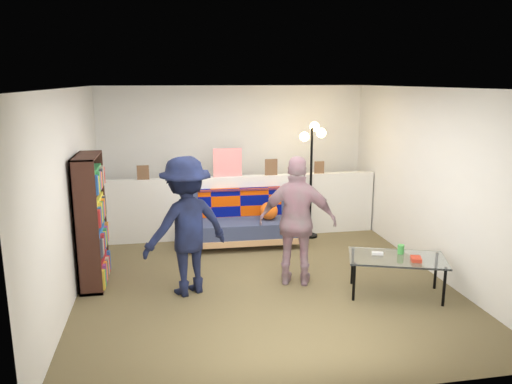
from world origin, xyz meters
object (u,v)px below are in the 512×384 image
(coffee_table, at_px, (398,260))
(person_right, at_px, (298,221))
(futon_sofa, at_px, (243,222))
(bookshelf, at_px, (91,225))
(floor_lamp, at_px, (312,157))
(person_left, at_px, (186,226))

(coffee_table, distance_m, person_right, 1.26)
(coffee_table, bearing_deg, futon_sofa, 124.21)
(bookshelf, height_order, coffee_table, bookshelf)
(futon_sofa, bearing_deg, floor_lamp, 8.57)
(futon_sofa, relative_size, coffee_table, 1.40)
(coffee_table, relative_size, person_left, 0.76)
(person_right, bearing_deg, person_left, 19.79)
(coffee_table, height_order, floor_lamp, floor_lamp)
(coffee_table, xyz_separation_m, person_left, (-2.42, 0.52, 0.39))
(futon_sofa, bearing_deg, bookshelf, -149.92)
(futon_sofa, xyz_separation_m, floor_lamp, (1.14, 0.17, 0.97))
(floor_lamp, bearing_deg, person_left, -138.27)
(bookshelf, xyz_separation_m, person_right, (2.48, -0.47, 0.05))
(floor_lamp, xyz_separation_m, person_left, (-2.07, -1.85, -0.49))
(bookshelf, bearing_deg, coffee_table, -15.71)
(futon_sofa, bearing_deg, person_right, -75.87)
(bookshelf, height_order, person_left, person_left)
(bookshelf, bearing_deg, person_right, -10.62)
(floor_lamp, relative_size, person_left, 1.12)
(person_right, bearing_deg, coffee_table, 172.57)
(futon_sofa, height_order, person_right, person_right)
(bookshelf, bearing_deg, futon_sofa, 30.08)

